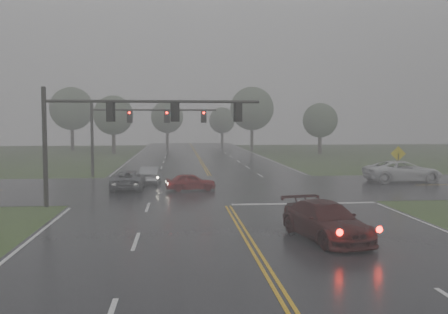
{
  "coord_description": "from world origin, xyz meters",
  "views": [
    {
      "loc": [
        -2.82,
        -13.79,
        4.76
      ],
      "look_at": [
        -0.04,
        16.0,
        2.66
      ],
      "focal_mm": 40.0,
      "sensor_mm": 36.0,
      "label": 1
    }
  ],
  "objects": [
    {
      "name": "main_road",
      "position": [
        0.0,
        20.0,
        0.0
      ],
      "size": [
        18.0,
        160.0,
        0.02
      ],
      "primitive_type": "cube",
      "color": "black",
      "rests_on": "ground"
    },
    {
      "name": "tree_e_near",
      "position": [
        18.49,
        59.37,
        5.02
      ],
      "size": [
        5.21,
        5.21,
        7.65
      ],
      "color": "#322920",
      "rests_on": "ground"
    },
    {
      "name": "ground",
      "position": [
        0.0,
        0.0,
        0.0
      ],
      "size": [
        180.0,
        180.0,
        0.0
      ],
      "primitive_type": "plane",
      "color": "#334A1F",
      "rests_on": "ground"
    },
    {
      "name": "tree_n_mid",
      "position": [
        -4.69,
        78.28,
        5.7
      ],
      "size": [
        5.9,
        5.9,
        8.67
      ],
      "color": "#322920",
      "rests_on": "ground"
    },
    {
      "name": "sign_diamond_east",
      "position": [
        14.6,
        24.14,
        1.93
      ],
      "size": [
        1.18,
        0.22,
        2.86
      ],
      "rotation": [
        0.0,
        0.0,
        -0.15
      ],
      "color": "black",
      "rests_on": "ground"
    },
    {
      "name": "pickup_white",
      "position": [
        15.0,
        24.12,
        0.0
      ],
      "size": [
        6.14,
        3.01,
        1.68
      ],
      "primitive_type": "imported",
      "rotation": [
        0.0,
        0.0,
        1.61
      ],
      "color": "silver",
      "rests_on": "ground"
    },
    {
      "name": "tree_nw_b",
      "position": [
        -20.56,
        72.63,
        7.03
      ],
      "size": [
        7.28,
        7.28,
        10.69
      ],
      "color": "#322920",
      "rests_on": "ground"
    },
    {
      "name": "stop_bar",
      "position": [
        4.5,
        14.4,
        0.0
      ],
      "size": [
        8.5,
        0.5,
        0.01
      ],
      "primitive_type": "cube",
      "color": "silver",
      "rests_on": "ground"
    },
    {
      "name": "car_grey",
      "position": [
        -6.31,
        21.8,
        0.0
      ],
      "size": [
        2.25,
        4.8,
        1.33
      ],
      "primitive_type": "imported",
      "rotation": [
        0.0,
        0.0,
        3.13
      ],
      "color": "#54565B",
      "rests_on": "ground"
    },
    {
      "name": "sedan_red",
      "position": [
        -1.92,
        20.76,
        0.0
      ],
      "size": [
        3.61,
        1.74,
        1.19
      ],
      "primitive_type": "imported",
      "rotation": [
        0.0,
        0.0,
        1.67
      ],
      "color": "maroon",
      "rests_on": "ground"
    },
    {
      "name": "sedan_silver",
      "position": [
        -4.9,
        25.11,
        0.0
      ],
      "size": [
        1.65,
        4.09,
        1.32
      ],
      "primitive_type": "imported",
      "rotation": [
        0.0,
        0.0,
        3.08
      ],
      "color": "#96989D",
      "rests_on": "ground"
    },
    {
      "name": "tree_n_far",
      "position": [
        6.23,
        87.31,
        5.1
      ],
      "size": [
        5.29,
        5.29,
        7.77
      ],
      "color": "#322920",
      "rests_on": "ground"
    },
    {
      "name": "sedan_maroon",
      "position": [
        3.14,
        5.66,
        0.0
      ],
      "size": [
        3.12,
        5.49,
        1.5
      ],
      "primitive_type": "imported",
      "rotation": [
        0.0,
        0.0,
        0.21
      ],
      "color": "black",
      "rests_on": "ground"
    },
    {
      "name": "tree_ne_a",
      "position": [
        9.5,
        68.24,
        7.0
      ],
      "size": [
        7.24,
        7.24,
        10.63
      ],
      "color": "#322920",
      "rests_on": "ground"
    },
    {
      "name": "cross_street",
      "position": [
        0.0,
        22.0,
        0.0
      ],
      "size": [
        120.0,
        14.0,
        0.02
      ],
      "primitive_type": "cube",
      "color": "black",
      "rests_on": "ground"
    },
    {
      "name": "tree_nw_a",
      "position": [
        -12.51,
        63.34,
        5.8
      ],
      "size": [
        6.0,
        6.0,
        8.82
      ],
      "color": "#322920",
      "rests_on": "ground"
    },
    {
      "name": "signal_gantry_near",
      "position": [
        -6.44,
        14.8,
        4.72
      ],
      "size": [
        12.21,
        0.29,
        6.72
      ],
      "color": "black",
      "rests_on": "ground"
    },
    {
      "name": "signal_gantry_far",
      "position": [
        -6.89,
        30.31,
        4.61
      ],
      "size": [
        10.91,
        0.33,
        6.6
      ],
      "color": "black",
      "rests_on": "ground"
    }
  ]
}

